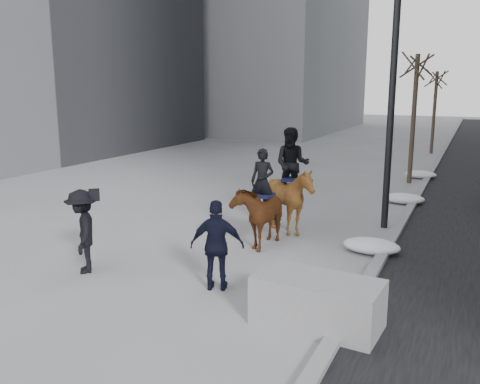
% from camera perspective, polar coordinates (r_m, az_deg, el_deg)
% --- Properties ---
extents(ground, '(120.00, 120.00, 0.00)m').
position_cam_1_polar(ground, '(10.77, -2.74, -9.04)').
color(ground, gray).
rests_on(ground, ground).
extents(curb, '(0.25, 90.00, 0.12)m').
position_cam_1_polar(curb, '(19.34, 19.46, -0.06)').
color(curb, gray).
rests_on(curb, ground).
extents(planter, '(2.09, 1.15, 0.81)m').
position_cam_1_polar(planter, '(8.51, 8.67, -12.13)').
color(planter, gray).
rests_on(planter, ground).
extents(tree_near, '(1.20, 1.20, 5.57)m').
position_cam_1_polar(tree_near, '(21.12, 18.94, 8.40)').
color(tree_near, '#352C1F').
rests_on(tree_near, ground).
extents(tree_far, '(1.20, 1.20, 5.10)m').
position_cam_1_polar(tree_far, '(30.98, 21.00, 8.76)').
color(tree_far, '#3B2F23').
rests_on(tree_far, ground).
extents(mounted_left, '(0.84, 1.82, 2.35)m').
position_cam_1_polar(mounted_left, '(12.39, 2.27, -1.97)').
color(mounted_left, '#47220E').
rests_on(mounted_left, ground).
extents(mounted_right, '(1.76, 1.90, 2.78)m').
position_cam_1_polar(mounted_right, '(13.30, 5.63, 0.01)').
color(mounted_right, '#522910').
rests_on(mounted_right, ground).
extents(feeder, '(1.11, 1.02, 1.75)m').
position_cam_1_polar(feeder, '(9.66, -2.57, -6.02)').
color(feeder, black).
rests_on(feeder, ground).
extents(camera_crew, '(1.23, 1.29, 1.75)m').
position_cam_1_polar(camera_crew, '(11.04, -17.26, -4.20)').
color(camera_crew, black).
rests_on(camera_crew, ground).
extents(lamppost, '(0.25, 2.46, 9.09)m').
position_cam_1_polar(lamppost, '(13.91, 16.91, 16.15)').
color(lamppost, black).
rests_on(lamppost, ground).
extents(snow_piles, '(1.32, 15.07, 0.34)m').
position_cam_1_polar(snow_piles, '(15.20, 16.69, -2.61)').
color(snow_piles, white).
rests_on(snow_piles, ground).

